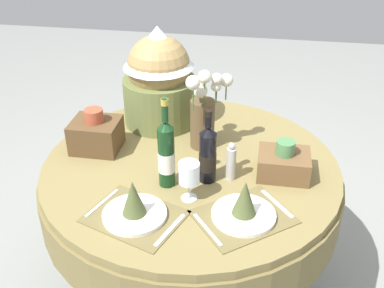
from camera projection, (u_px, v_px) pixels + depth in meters
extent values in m
plane|color=gray|center=(191.00, 279.00, 2.40)|extent=(8.00, 8.00, 0.00)
cylinder|color=olive|center=(191.00, 167.00, 2.04)|extent=(1.30, 1.30, 0.04)
cylinder|color=olive|center=(191.00, 188.00, 2.10)|extent=(1.32, 1.32, 0.19)
cylinder|color=black|center=(191.00, 227.00, 2.22)|extent=(0.12, 0.12, 0.65)
cylinder|color=black|center=(191.00, 277.00, 2.40)|extent=(0.75, 0.75, 0.03)
cube|color=brown|center=(135.00, 216.00, 1.72)|extent=(0.41, 0.36, 0.00)
cylinder|color=white|center=(135.00, 214.00, 1.72)|extent=(0.24, 0.24, 0.02)
cone|color=#4C562D|center=(133.00, 198.00, 1.68)|extent=(0.09, 0.09, 0.14)
cube|color=silver|center=(102.00, 203.00, 1.79)|extent=(0.08, 0.18, 0.00)
cube|color=silver|center=(170.00, 230.00, 1.66)|extent=(0.08, 0.18, 0.00)
cube|color=brown|center=(243.00, 217.00, 1.72)|extent=(0.43, 0.41, 0.00)
cylinder|color=white|center=(244.00, 215.00, 1.72)|extent=(0.24, 0.24, 0.02)
cone|color=#4C562D|center=(245.00, 198.00, 1.68)|extent=(0.09, 0.09, 0.14)
cube|color=silver|center=(207.00, 229.00, 1.66)|extent=(0.13, 0.16, 0.00)
cube|color=silver|center=(277.00, 204.00, 1.78)|extent=(0.13, 0.16, 0.00)
cylinder|color=brown|center=(202.00, 124.00, 2.10)|extent=(0.11, 0.11, 0.23)
sphere|color=silver|center=(204.00, 77.00, 1.94)|extent=(0.06, 0.06, 0.06)
cylinder|color=#4C7038|center=(204.00, 93.00, 1.98)|extent=(0.01, 0.01, 0.11)
sphere|color=silver|center=(199.00, 84.00, 2.06)|extent=(0.07, 0.07, 0.07)
cylinder|color=#4C7038|center=(199.00, 92.00, 2.08)|extent=(0.01, 0.01, 0.03)
sphere|color=silver|center=(217.00, 79.00, 1.97)|extent=(0.05, 0.05, 0.05)
cylinder|color=#4C7038|center=(216.00, 93.00, 2.00)|extent=(0.01, 0.01, 0.10)
sphere|color=silver|center=(200.00, 91.00, 2.00)|extent=(0.06, 0.06, 0.06)
cylinder|color=#4C7038|center=(200.00, 99.00, 2.02)|extent=(0.01, 0.01, 0.04)
sphere|color=silver|center=(216.00, 86.00, 1.99)|extent=(0.05, 0.05, 0.05)
cylinder|color=#4C7038|center=(216.00, 96.00, 2.02)|extent=(0.01, 0.01, 0.06)
sphere|color=silver|center=(226.00, 80.00, 2.01)|extent=(0.06, 0.06, 0.06)
cylinder|color=#4C7038|center=(226.00, 92.00, 2.04)|extent=(0.01, 0.01, 0.07)
sphere|color=silver|center=(192.00, 83.00, 1.90)|extent=(0.06, 0.06, 0.06)
cylinder|color=#4C7038|center=(192.00, 99.00, 1.94)|extent=(0.01, 0.01, 0.11)
cylinder|color=black|center=(208.00, 157.00, 1.87)|extent=(0.07, 0.07, 0.22)
cylinder|color=black|center=(208.00, 161.00, 1.88)|extent=(0.07, 0.07, 0.07)
cone|color=black|center=(208.00, 130.00, 1.81)|extent=(0.07, 0.07, 0.03)
cylinder|color=black|center=(208.00, 119.00, 1.78)|extent=(0.03, 0.03, 0.07)
cylinder|color=black|center=(209.00, 113.00, 1.77)|extent=(0.03, 0.03, 0.02)
cylinder|color=#143819|center=(166.00, 157.00, 1.84)|extent=(0.07, 0.07, 0.26)
cylinder|color=silver|center=(167.00, 162.00, 1.85)|extent=(0.07, 0.07, 0.09)
cone|color=#143819|center=(165.00, 125.00, 1.76)|extent=(0.07, 0.07, 0.03)
cylinder|color=#143819|center=(165.00, 111.00, 1.73)|extent=(0.03, 0.03, 0.09)
cylinder|color=#B29933|center=(165.00, 102.00, 1.71)|extent=(0.03, 0.03, 0.02)
cylinder|color=silver|center=(189.00, 198.00, 1.82)|extent=(0.06, 0.06, 0.00)
cylinder|color=silver|center=(189.00, 190.00, 1.80)|extent=(0.01, 0.01, 0.08)
cylinder|color=silver|center=(189.00, 173.00, 1.76)|extent=(0.08, 0.08, 0.08)
cylinder|color=#B7B2AD|center=(231.00, 164.00, 1.90)|extent=(0.04, 0.04, 0.14)
sphere|color=#B7B7BC|center=(232.00, 146.00, 1.85)|extent=(0.03, 0.03, 0.03)
cylinder|color=olive|center=(160.00, 101.00, 2.31)|extent=(0.36, 0.36, 0.23)
sphere|color=#9E7F4C|center=(159.00, 67.00, 2.21)|extent=(0.30, 0.30, 0.30)
cone|color=silver|center=(158.00, 47.00, 2.16)|extent=(0.34, 0.34, 0.20)
cube|color=brown|center=(96.00, 135.00, 2.11)|extent=(0.21, 0.18, 0.14)
cylinder|color=#B24C33|center=(94.00, 116.00, 2.05)|extent=(0.08, 0.08, 0.06)
cube|color=brown|center=(283.00, 164.00, 1.93)|extent=(0.21, 0.17, 0.10)
cylinder|color=#4C7F4C|center=(285.00, 148.00, 1.89)|extent=(0.08, 0.08, 0.06)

